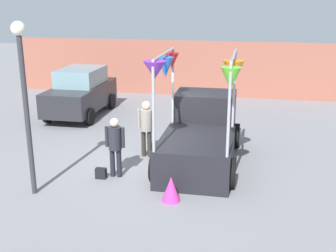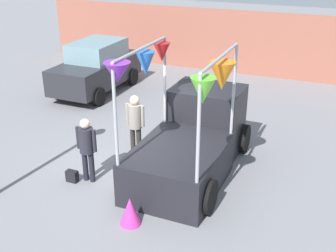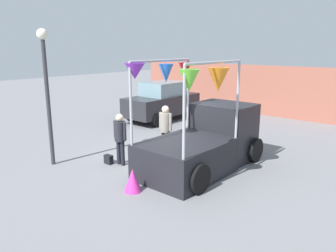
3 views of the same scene
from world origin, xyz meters
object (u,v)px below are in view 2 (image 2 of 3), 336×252
at_px(parked_car, 97,67).
at_px(handbag, 72,176).
at_px(person_vendor, 135,120).
at_px(person_customer, 87,144).
at_px(vendor_truck, 194,135).
at_px(folded_kite_bundle_magenta, 130,211).

relative_size(parked_car, handbag, 14.29).
bearing_deg(parked_car, person_vendor, -47.49).
height_order(parked_car, person_customer, parked_car).
bearing_deg(vendor_truck, person_vendor, -179.36).
height_order(vendor_truck, person_vendor, vendor_truck).
height_order(handbag, folded_kite_bundle_magenta, folded_kite_bundle_magenta).
xyz_separation_m(handbag, folded_kite_bundle_magenta, (2.04, -0.90, 0.16)).
bearing_deg(vendor_truck, handbag, -142.78).
bearing_deg(person_customer, handbag, -150.26).
xyz_separation_m(parked_car, folded_kite_bundle_magenta, (4.95, -6.73, -0.64)).
bearing_deg(person_customer, person_vendor, 74.89).
distance_m(person_vendor, handbag, 2.15).
xyz_separation_m(person_customer, person_vendor, (0.43, 1.60, 0.06)).
relative_size(vendor_truck, person_customer, 2.58).
bearing_deg(person_vendor, folded_kite_bundle_magenta, -65.04).
relative_size(person_customer, handbag, 5.71).
bearing_deg(person_vendor, vendor_truck, 0.64).
bearing_deg(folded_kite_bundle_magenta, vendor_truck, 82.50).
height_order(person_customer, folded_kite_bundle_magenta, person_customer).
bearing_deg(parked_car, person_customer, -59.92).
distance_m(parked_car, folded_kite_bundle_magenta, 8.38).
distance_m(parked_car, handbag, 6.57).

